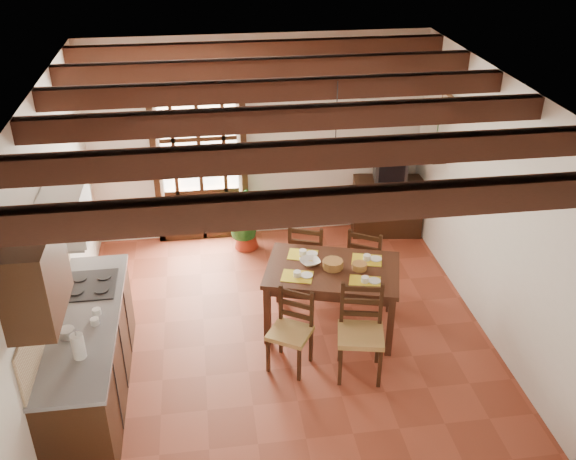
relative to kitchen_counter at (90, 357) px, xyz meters
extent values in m
plane|color=brown|center=(1.96, 0.60, -0.47)|extent=(5.00, 5.00, 0.00)
cube|color=silver|center=(1.96, 3.10, 0.93)|extent=(4.50, 0.02, 2.80)
cube|color=silver|center=(1.96, -1.90, 0.93)|extent=(4.50, 0.02, 2.80)
cube|color=silver|center=(-0.29, 0.60, 0.93)|extent=(0.02, 5.00, 2.80)
cube|color=silver|center=(4.21, 0.60, 0.93)|extent=(0.02, 5.00, 2.80)
cube|color=white|center=(1.96, 0.60, 2.33)|extent=(4.50, 5.00, 0.02)
cube|color=black|center=(1.96, -1.50, 2.22)|extent=(4.50, 0.14, 0.20)
cube|color=black|center=(1.96, -0.66, 2.22)|extent=(4.50, 0.14, 0.20)
cube|color=black|center=(1.96, 0.18, 2.22)|extent=(4.50, 0.14, 0.20)
cube|color=black|center=(1.96, 1.02, 2.22)|extent=(4.50, 0.14, 0.20)
cube|color=black|center=(1.96, 1.86, 2.22)|extent=(4.50, 0.14, 0.20)
cube|color=black|center=(1.96, 2.70, 2.22)|extent=(4.50, 0.14, 0.20)
cube|color=white|center=(1.16, 3.09, 0.63)|extent=(1.01, 0.02, 2.11)
cube|color=black|center=(1.16, 3.04, 1.77)|extent=(1.26, 0.10, 0.08)
cube|color=black|center=(0.57, 3.04, 0.63)|extent=(0.08, 0.10, 2.28)
cube|color=black|center=(1.75, 3.04, 0.63)|extent=(0.08, 0.10, 2.28)
cube|color=black|center=(1.16, 3.02, 0.63)|extent=(1.01, 0.03, 2.02)
cube|color=black|center=(0.01, 0.00, -0.03)|extent=(0.60, 2.20, 0.88)
cube|color=slate|center=(0.01, 0.00, 0.43)|extent=(0.64, 2.25, 0.04)
cube|color=tan|center=(-0.28, 0.00, 0.66)|extent=(0.02, 2.20, 0.50)
cube|color=black|center=(-0.12, -0.70, 1.38)|extent=(0.35, 0.80, 0.70)
cube|color=white|center=(-0.09, 0.55, 1.28)|extent=(0.38, 0.60, 0.50)
cube|color=silver|center=(-0.09, 0.55, 1.01)|extent=(0.32, 0.55, 0.04)
cube|color=black|center=(0.01, 0.55, 0.45)|extent=(0.50, 0.55, 0.02)
cylinder|color=white|center=(0.06, -0.55, 0.56)|extent=(0.11, 0.11, 0.24)
cylinder|color=silver|center=(-0.09, -0.25, 0.48)|extent=(0.14, 0.14, 0.10)
cube|color=#3A1E12|center=(2.51, 0.75, 0.28)|extent=(1.63, 1.29, 0.05)
cube|color=#3A1E12|center=(2.51, 0.75, 0.20)|extent=(1.47, 1.16, 0.10)
cube|color=#3A1E12|center=(3.25, 0.95, -0.11)|extent=(0.09, 0.09, 0.72)
cube|color=#3A1E12|center=(2.00, 1.32, -0.11)|extent=(0.09, 0.09, 0.72)
cube|color=#3A1E12|center=(3.02, 0.18, -0.11)|extent=(0.09, 0.09, 0.72)
cube|color=#3A1E12|center=(1.77, 0.56, -0.11)|extent=(0.09, 0.09, 0.72)
cube|color=tan|center=(1.95, 0.14, -0.05)|extent=(0.54, 0.53, 0.05)
cube|color=black|center=(2.04, 0.28, 0.17)|extent=(0.36, 0.24, 0.44)
cube|color=black|center=(1.95, 0.14, -0.26)|extent=(0.51, 0.51, 0.43)
cube|color=tan|center=(2.64, -0.06, 0.01)|extent=(0.53, 0.52, 0.05)
cube|color=black|center=(2.67, 0.12, 0.26)|extent=(0.45, 0.13, 0.50)
cube|color=black|center=(2.64, -0.06, -0.23)|extent=(0.51, 0.49, 0.49)
cube|color=tan|center=(2.38, 1.57, -0.01)|extent=(0.56, 0.55, 0.05)
cube|color=black|center=(2.32, 1.41, 0.23)|extent=(0.42, 0.20, 0.48)
cube|color=black|center=(2.38, 1.57, -0.24)|extent=(0.53, 0.52, 0.47)
cube|color=tan|center=(3.07, 1.36, -0.01)|extent=(0.58, 0.57, 0.05)
cube|color=black|center=(2.98, 1.21, 0.22)|extent=(0.39, 0.25, 0.47)
cube|color=black|center=(3.07, 1.36, -0.24)|extent=(0.55, 0.54, 0.46)
cube|color=gold|center=(2.15, 0.53, 0.32)|extent=(0.33, 0.24, 0.01)
cube|color=gold|center=(2.87, 0.53, 0.32)|extent=(0.33, 0.24, 0.01)
cube|color=gold|center=(2.15, 0.98, 0.32)|extent=(0.33, 0.24, 0.01)
cube|color=gold|center=(2.87, 0.98, 0.32)|extent=(0.33, 0.24, 0.01)
cylinder|color=olive|center=(2.51, 0.75, 0.37)|extent=(0.22, 0.22, 0.09)
imported|color=white|center=(2.28, 0.88, 0.33)|extent=(0.26, 0.26, 0.05)
cube|color=black|center=(3.73, 2.83, -0.07)|extent=(1.01, 0.56, 0.82)
cube|color=black|center=(3.73, 2.83, 0.53)|extent=(0.49, 0.46, 0.37)
cube|color=black|center=(3.73, 2.63, 0.53)|extent=(0.35, 0.08, 0.28)
cube|color=white|center=(3.46, 3.08, 1.28)|extent=(0.25, 0.03, 0.32)
cone|color=maroon|center=(1.72, 2.67, -0.36)|extent=(0.33, 0.33, 0.20)
imported|color=#144C19|center=(1.72, 2.67, 0.10)|extent=(2.14, 1.97, 1.99)
cube|color=black|center=(4.10, 2.20, 1.08)|extent=(0.20, 0.42, 0.03)
cube|color=black|center=(4.10, 2.03, 0.99)|extent=(0.18, 0.03, 0.18)
cube|color=black|center=(4.10, 2.37, 0.99)|extent=(0.18, 0.03, 0.18)
imported|color=#B2BFB2|center=(4.10, 2.20, 1.18)|extent=(0.15, 0.15, 0.15)
sphere|color=gold|center=(4.10, 2.20, 1.39)|extent=(0.14, 0.14, 0.14)
cylinder|color=#144C19|center=(4.10, 2.20, 1.24)|extent=(0.01, 0.01, 0.28)
cube|color=brown|center=(4.18, 2.20, 1.58)|extent=(0.03, 0.32, 0.32)
cube|color=#C3B292|center=(4.17, 2.20, 1.58)|extent=(0.01, 0.26, 0.26)
cylinder|color=black|center=(2.51, 0.85, 1.98)|extent=(0.01, 0.01, 0.70)
cone|color=#FFEFCD|center=(2.51, 0.85, 1.61)|extent=(0.36, 0.36, 0.14)
sphere|color=#FFD88C|center=(2.51, 0.85, 1.53)|extent=(0.09, 0.09, 0.09)
camera|label=1|loc=(1.20, -5.00, 4.00)|focal=40.00mm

